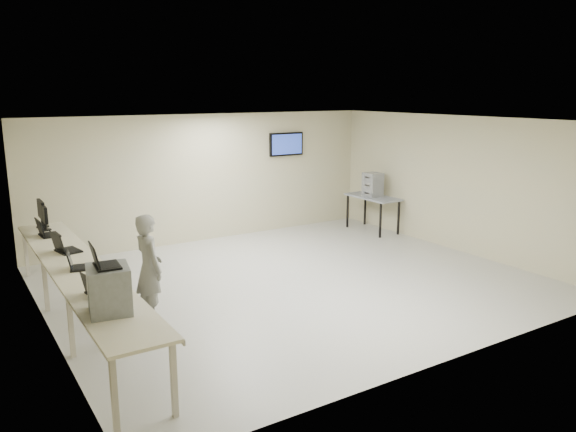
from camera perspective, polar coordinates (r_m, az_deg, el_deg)
room at (r=9.62m, az=0.62°, el=1.38°), size 8.01×7.01×2.81m
workbench at (r=8.37m, az=-20.55°, el=-5.27°), size 0.76×6.00×0.90m
equipment_box at (r=6.47m, az=-17.72°, el=-7.12°), size 0.52×0.57×0.52m
laptop_on_box at (r=6.36m, az=-18.40°, el=-4.38°), size 0.32×0.37×0.28m
laptop_0 at (r=7.10m, az=-19.00°, el=-7.09°), size 0.34×0.38×0.27m
laptop_1 at (r=8.21m, az=-20.80°, el=-4.62°), size 0.34×0.37×0.25m
laptop_2 at (r=9.11m, az=-21.82°, el=-2.94°), size 0.40×0.45×0.31m
laptop_3 at (r=10.22m, az=-23.42°, el=-1.47°), size 0.34×0.41×0.31m
monitor_near at (r=10.62m, az=-23.53°, el=0.06°), size 0.20×0.45×0.44m
monitor_far at (r=10.89m, az=-23.77°, el=0.46°), size 0.22×0.49×0.49m
soldier at (r=8.32m, az=-13.92°, el=-5.17°), size 0.43×0.61×1.59m
side_table at (r=13.47m, az=8.62°, el=1.69°), size 0.65×1.40×0.84m
storage_bins at (r=13.40m, az=8.60°, el=3.17°), size 0.35×0.39×0.56m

